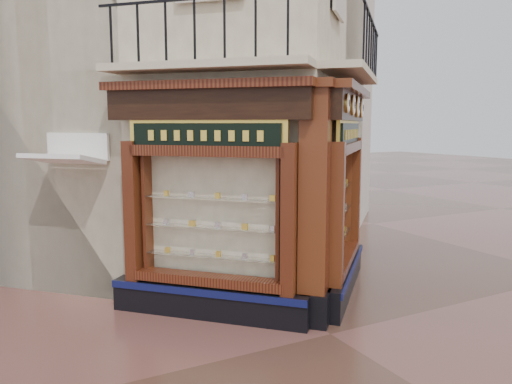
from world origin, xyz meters
TOP-DOWN VIEW (x-y plane):
  - ground at (0.00, 0.00)m, footprint 80.00×80.00m
  - main_building at (0.00, 6.16)m, footprint 11.31×11.31m
  - neighbour_left at (-2.47, 8.63)m, footprint 11.31×11.31m
  - neighbour_right at (2.47, 8.63)m, footprint 11.31×11.31m
  - shopfront_left at (-1.41, 1.57)m, footprint 2.86×2.86m
  - shopfront_right at (1.41, 1.57)m, footprint 2.86×2.86m
  - corner_pilaster at (0.00, 0.50)m, footprint 0.85×0.85m
  - balcony at (0.00, 1.49)m, footprint 5.94×2.97m
  - clock_a at (0.62, 0.51)m, footprint 0.26×0.26m
  - clock_b at (1.21, 1.11)m, footprint 0.30×0.30m
  - clock_c at (1.77, 1.66)m, footprint 0.33×0.33m
  - clock_d at (2.36, 2.26)m, footprint 0.32×0.32m
  - awning at (-3.46, 3.25)m, footprint 1.46×1.46m
  - signboard_left at (-1.46, 1.51)m, footprint 1.99×1.99m
  - signboard_right at (1.46, 1.51)m, footprint 1.99×1.99m

SIDE VIEW (x-z plane):
  - ground at x=0.00m, z-range 0.00..0.00m
  - awning at x=-3.46m, z-range -0.11..0.11m
  - corner_pilaster at x=0.00m, z-range -0.04..3.94m
  - shopfront_left at x=-1.41m, z-range -0.01..3.97m
  - shopfront_right at x=1.41m, z-range -0.01..3.97m
  - signboard_left at x=-1.46m, z-range 2.83..3.37m
  - signboard_right at x=1.46m, z-range 2.83..3.37m
  - clock_d at x=2.36m, z-range 3.42..3.82m
  - clock_a at x=0.62m, z-range 3.46..3.78m
  - clock_c at x=1.77m, z-range 3.41..3.83m
  - clock_b at x=1.21m, z-range 3.44..3.80m
  - balcony at x=0.00m, z-range 3.70..4.73m
  - neighbour_left at x=-2.47m, z-range 0.00..11.00m
  - neighbour_right at x=2.47m, z-range 0.00..11.00m
  - main_building at x=0.00m, z-range 0.00..12.00m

